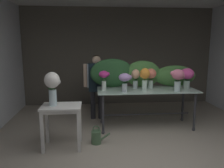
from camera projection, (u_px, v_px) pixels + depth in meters
ground_plane at (129, 126)px, 5.06m from camera, size 8.70×8.70×0.00m
wall_back at (119, 57)px, 6.74m from camera, size 5.69×0.12×2.84m
display_table_glass at (146, 95)px, 4.86m from camera, size 2.11×0.83×0.85m
side_table_white at (62, 112)px, 3.90m from camera, size 0.68×0.50×0.77m
florist at (97, 80)px, 5.36m from camera, size 0.62×0.24×1.54m
foliage_backdrop at (142, 74)px, 5.07m from camera, size 2.41×0.28×0.64m
vase_sunset_peonies at (145, 77)px, 4.64m from camera, size 0.21×0.20×0.47m
vase_peach_dahlias at (135, 77)px, 4.89m from camera, size 0.20×0.18×0.42m
vase_rosy_freesia at (178, 77)px, 4.57m from camera, size 0.31×0.26×0.46m
vase_magenta_snapdragons at (104, 78)px, 4.67m from camera, size 0.22×0.21×0.41m
vase_coral_lilies at (151, 76)px, 4.88m from camera, size 0.24×0.24×0.43m
vase_fuchsia_ranunculus at (187, 76)px, 4.87m from camera, size 0.29×0.29×0.44m
vase_lilac_stock at (125, 80)px, 4.52m from camera, size 0.27×0.24×0.38m
vase_white_roses_tall at (52, 85)px, 3.80m from camera, size 0.27×0.26×0.58m
watering_can at (96, 137)px, 4.13m from camera, size 0.35×0.18×0.34m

